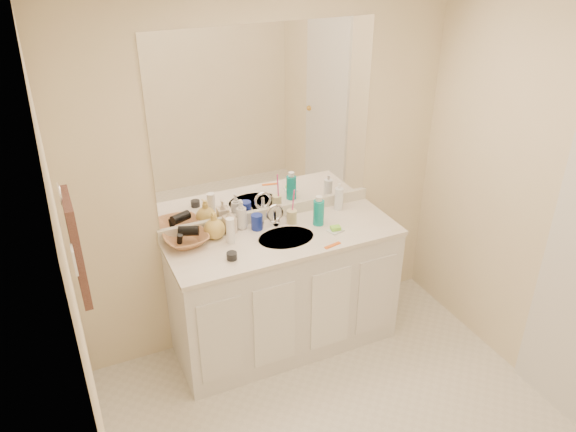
% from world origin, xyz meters
% --- Properties ---
extents(ceiling, '(2.60, 2.60, 0.02)m').
position_xyz_m(ceiling, '(0.00, 0.00, 2.40)').
color(ceiling, white).
rests_on(ceiling, wall_back).
extents(wall_back, '(2.60, 0.02, 2.40)m').
position_xyz_m(wall_back, '(0.00, 1.30, 1.20)').
color(wall_back, beige).
rests_on(wall_back, floor).
extents(wall_left, '(0.02, 2.60, 2.40)m').
position_xyz_m(wall_left, '(-1.30, 0.00, 1.20)').
color(wall_left, beige).
rests_on(wall_left, floor).
extents(wall_right, '(0.02, 2.60, 2.40)m').
position_xyz_m(wall_right, '(1.30, 0.00, 1.20)').
color(wall_right, beige).
rests_on(wall_right, floor).
extents(vanity_cabinet, '(1.50, 0.55, 0.85)m').
position_xyz_m(vanity_cabinet, '(0.00, 1.02, 0.42)').
color(vanity_cabinet, silver).
rests_on(vanity_cabinet, floor).
extents(countertop, '(1.52, 0.57, 0.03)m').
position_xyz_m(countertop, '(0.00, 1.02, 0.86)').
color(countertop, silver).
rests_on(countertop, vanity_cabinet).
extents(backsplash, '(1.52, 0.03, 0.08)m').
position_xyz_m(backsplash, '(0.00, 1.29, 0.92)').
color(backsplash, silver).
rests_on(backsplash, countertop).
extents(sink_basin, '(0.37, 0.37, 0.02)m').
position_xyz_m(sink_basin, '(0.00, 1.00, 0.87)').
color(sink_basin, beige).
rests_on(sink_basin, countertop).
extents(faucet, '(0.02, 0.02, 0.11)m').
position_xyz_m(faucet, '(0.00, 1.18, 0.94)').
color(faucet, silver).
rests_on(faucet, countertop).
extents(mirror, '(1.48, 0.01, 1.20)m').
position_xyz_m(mirror, '(0.00, 1.29, 1.56)').
color(mirror, white).
rests_on(mirror, wall_back).
extents(blue_mug, '(0.10, 0.10, 0.10)m').
position_xyz_m(blue_mug, '(-0.13, 1.18, 0.93)').
color(blue_mug, navy).
rests_on(blue_mug, countertop).
extents(tan_cup, '(0.08, 0.08, 0.09)m').
position_xyz_m(tan_cup, '(0.11, 1.16, 0.93)').
color(tan_cup, beige).
rests_on(tan_cup, countertop).
extents(toothbrush, '(0.02, 0.04, 0.20)m').
position_xyz_m(toothbrush, '(0.12, 1.16, 1.03)').
color(toothbrush, '#E43C8E').
rests_on(toothbrush, tan_cup).
extents(mouthwash_bottle, '(0.09, 0.09, 0.17)m').
position_xyz_m(mouthwash_bottle, '(0.27, 1.07, 0.97)').
color(mouthwash_bottle, '#0B8F8C').
rests_on(mouthwash_bottle, countertop).
extents(clear_pump_bottle, '(0.08, 0.08, 0.16)m').
position_xyz_m(clear_pump_bottle, '(0.50, 1.21, 0.96)').
color(clear_pump_bottle, white).
rests_on(clear_pump_bottle, countertop).
extents(soap_dish, '(0.11, 0.10, 0.01)m').
position_xyz_m(soap_dish, '(0.33, 0.94, 0.89)').
color(soap_dish, silver).
rests_on(soap_dish, countertop).
extents(green_soap, '(0.07, 0.05, 0.02)m').
position_xyz_m(green_soap, '(0.33, 0.94, 0.90)').
color(green_soap, '#80E036').
rests_on(green_soap, soap_dish).
extents(orange_comb, '(0.12, 0.05, 0.01)m').
position_xyz_m(orange_comb, '(0.22, 0.79, 0.88)').
color(orange_comb, orange).
rests_on(orange_comb, countertop).
extents(dark_jar, '(0.07, 0.07, 0.04)m').
position_xyz_m(dark_jar, '(-0.40, 0.91, 0.90)').
color(dark_jar, black).
rests_on(dark_jar, countertop).
extents(extra_white_bottle, '(0.07, 0.07, 0.17)m').
position_xyz_m(extra_white_bottle, '(-0.34, 1.09, 0.97)').
color(extra_white_bottle, white).
rests_on(extra_white_bottle, countertop).
extents(soap_bottle_white, '(0.08, 0.08, 0.20)m').
position_xyz_m(soap_bottle_white, '(-0.21, 1.24, 0.98)').
color(soap_bottle_white, silver).
rests_on(soap_bottle_white, countertop).
extents(soap_bottle_cream, '(0.08, 0.08, 0.17)m').
position_xyz_m(soap_bottle_cream, '(-0.30, 1.22, 0.96)').
color(soap_bottle_cream, beige).
rests_on(soap_bottle_cream, countertop).
extents(soap_bottle_yellow, '(0.17, 0.17, 0.18)m').
position_xyz_m(soap_bottle_yellow, '(-0.41, 1.20, 0.97)').
color(soap_bottle_yellow, gold).
rests_on(soap_bottle_yellow, countertop).
extents(wicker_basket, '(0.30, 0.30, 0.07)m').
position_xyz_m(wicker_basket, '(-0.60, 1.19, 0.91)').
color(wicker_basket, '#A06740').
rests_on(wicker_basket, countertop).
extents(hair_dryer, '(0.14, 0.11, 0.06)m').
position_xyz_m(hair_dryer, '(-0.58, 1.19, 0.97)').
color(hair_dryer, black).
rests_on(hair_dryer, wicker_basket).
extents(towel_ring, '(0.01, 0.11, 0.11)m').
position_xyz_m(towel_ring, '(-1.27, 0.77, 1.55)').
color(towel_ring, silver).
rests_on(towel_ring, wall_left).
extents(hand_towel, '(0.04, 0.32, 0.55)m').
position_xyz_m(hand_towel, '(-1.25, 0.77, 1.25)').
color(hand_towel, '#37211D').
rests_on(hand_towel, towel_ring).
extents(switch_plate, '(0.01, 0.08, 0.13)m').
position_xyz_m(switch_plate, '(-1.27, 0.57, 1.30)').
color(switch_plate, white).
rests_on(switch_plate, wall_left).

